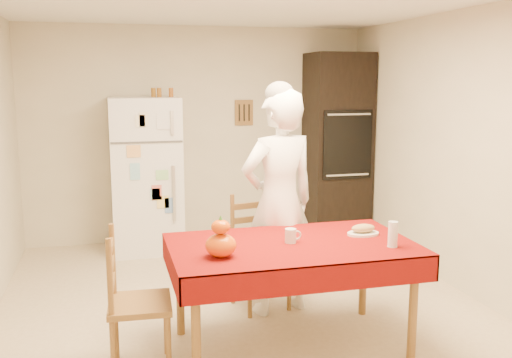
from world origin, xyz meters
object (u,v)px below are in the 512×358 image
object	(u,v)px
seated_woman	(279,203)
coffee_mug	(291,236)
wine_glass	(393,234)
dining_table	(292,253)
chair_left	(130,296)
chair_far	(257,246)
pumpkin_lower	(221,245)
bread_plate	(363,234)
oven_cabinet	(337,146)
refrigerator	(146,175)

from	to	relation	value
seated_woman	coffee_mug	distance (m)	0.64
wine_glass	dining_table	bearing A→B (deg)	158.43
dining_table	chair_left	bearing A→B (deg)	-176.61
chair_far	pumpkin_lower	size ratio (longest dim) A/B	4.69
bread_plate	oven_cabinet	bearing A→B (deg)	71.45
coffee_mug	bread_plate	bearing A→B (deg)	6.11
dining_table	chair_far	bearing A→B (deg)	92.54
refrigerator	wine_glass	bearing A→B (deg)	-63.38
seated_woman	dining_table	bearing A→B (deg)	67.72
refrigerator	pumpkin_lower	distance (m)	2.85
oven_cabinet	chair_left	world-z (taller)	oven_cabinet
oven_cabinet	pumpkin_lower	bearing A→B (deg)	-124.71
refrigerator	wine_glass	distance (m)	3.26
chair_far	bread_plate	distance (m)	0.99
oven_cabinet	chair_left	size ratio (longest dim) A/B	2.32
chair_left	wine_glass	world-z (taller)	chair_left
dining_table	wine_glass	distance (m)	0.71
wine_glass	refrigerator	bearing A→B (deg)	116.62
coffee_mug	dining_table	bearing A→B (deg)	-73.83
oven_cabinet	pumpkin_lower	distance (m)	3.52
chair_far	coffee_mug	bearing A→B (deg)	-98.79
oven_cabinet	coffee_mug	size ratio (longest dim) A/B	22.00
oven_cabinet	dining_table	bearing A→B (deg)	-118.33
chair_left	pumpkin_lower	distance (m)	0.68
dining_table	bread_plate	bearing A→B (deg)	7.67
chair_left	pumpkin_lower	world-z (taller)	chair_left
wine_glass	chair_far	bearing A→B (deg)	122.44
coffee_mug	bread_plate	xyz separation A→B (m)	(0.58, 0.06, -0.04)
refrigerator	coffee_mug	world-z (taller)	refrigerator
coffee_mug	pumpkin_lower	bearing A→B (deg)	-160.26
pumpkin_lower	bread_plate	world-z (taller)	pumpkin_lower
dining_table	bread_plate	xyz separation A→B (m)	(0.58, 0.08, 0.08)
dining_table	seated_woman	world-z (taller)	seated_woman
oven_cabinet	wine_glass	xyz separation A→B (m)	(-0.82, -2.96, -0.25)
wine_glass	coffee_mug	bearing A→B (deg)	157.38
pumpkin_lower	wine_glass	size ratio (longest dim) A/B	1.15
wine_glass	seated_woman	bearing A→B (deg)	121.20
dining_table	coffee_mug	size ratio (longest dim) A/B	17.00
oven_cabinet	chair_far	size ratio (longest dim) A/B	2.32
refrigerator	seated_woman	distance (m)	2.22
chair_far	refrigerator	bearing A→B (deg)	101.92
dining_table	chair_far	world-z (taller)	chair_far
dining_table	seated_woman	xyz separation A→B (m)	(0.10, 0.64, 0.22)
chair_left	seated_woman	distance (m)	1.46
coffee_mug	seated_woman	bearing A→B (deg)	80.58
bread_plate	refrigerator	bearing A→B (deg)	118.42
seated_woman	bread_plate	bearing A→B (deg)	116.91
oven_cabinet	coffee_mug	bearing A→B (deg)	-118.54
refrigerator	bread_plate	size ratio (longest dim) A/B	7.08
seated_woman	coffee_mug	bearing A→B (deg)	67.11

